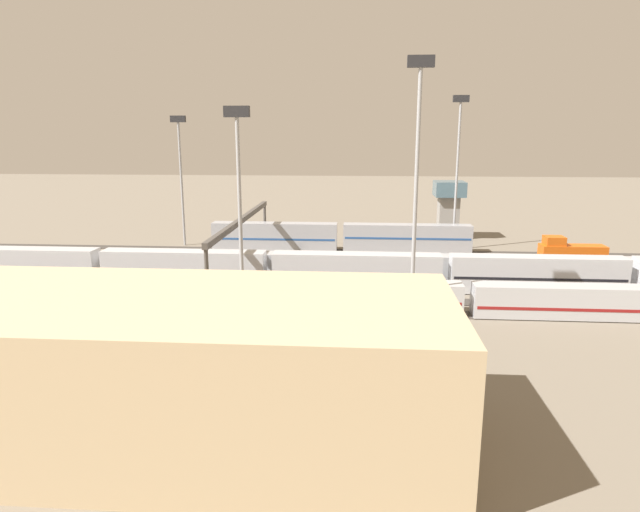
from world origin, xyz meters
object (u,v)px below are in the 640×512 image
(train_on_track_7, at_px, (364,297))
(control_tower, at_px, (449,205))
(train_on_track_5, at_px, (356,271))
(train_on_track_2, at_px, (570,255))
(train_on_track_0, at_px, (340,237))
(light_mast_2, at_px, (458,154))
(light_mast_0, at_px, (180,163))
(maintenance_shed, at_px, (147,369))
(train_on_track_4, at_px, (465,269))
(signal_gantry, at_px, (242,224))
(light_mast_3, at_px, (417,160))
(light_mast_1, at_px, (239,184))

(train_on_track_7, distance_m, control_tower, 52.14)
(train_on_track_5, bearing_deg, train_on_track_2, -156.28)
(train_on_track_0, xyz_separation_m, light_mast_2, (-20.90, -2.75, 14.99))
(light_mast_0, distance_m, maintenance_shed, 70.21)
(light_mast_0, bearing_deg, maintenance_shed, 106.09)
(train_on_track_4, bearing_deg, train_on_track_5, 17.61)
(train_on_track_5, bearing_deg, train_on_track_4, -162.39)
(signal_gantry, relative_size, maintenance_shed, 0.95)
(train_on_track_2, distance_m, light_mast_3, 42.57)
(train_on_track_4, relative_size, light_mast_3, 2.47)
(train_on_track_2, relative_size, light_mast_0, 0.41)
(train_on_track_2, relative_size, maintenance_shed, 0.24)
(train_on_track_0, height_order, light_mast_2, light_mast_2)
(train_on_track_7, relative_size, train_on_track_4, 1.68)
(train_on_track_7, height_order, light_mast_0, light_mast_0)
(train_on_track_7, xyz_separation_m, light_mast_2, (-16.69, -37.75, 15.60))
(light_mast_1, relative_size, light_mast_3, 0.83)
(light_mast_2, relative_size, light_mast_3, 0.96)
(light_mast_1, bearing_deg, signal_gantry, -77.96)
(light_mast_0, distance_m, signal_gantry, 27.36)
(light_mast_0, height_order, maintenance_shed, light_mast_0)
(train_on_track_5, distance_m, train_on_track_2, 37.29)
(train_on_track_5, bearing_deg, light_mast_3, 116.18)
(train_on_track_0, bearing_deg, train_on_track_7, 96.86)
(light_mast_1, distance_m, signal_gantry, 22.11)
(light_mast_2, bearing_deg, light_mast_0, -0.54)
(train_on_track_2, height_order, maintenance_shed, maintenance_shed)
(train_on_track_4, bearing_deg, light_mast_1, 31.55)
(train_on_track_5, xyz_separation_m, train_on_track_4, (-15.75, -5.00, -0.59))
(train_on_track_7, height_order, light_mast_2, light_mast_2)
(light_mast_0, xyz_separation_m, signal_gantry, (-15.96, 20.73, -8.03))
(train_on_track_5, height_order, light_mast_2, light_mast_2)
(train_on_track_0, height_order, train_on_track_2, same)
(train_on_track_4, distance_m, signal_gantry, 33.74)
(train_on_track_2, bearing_deg, train_on_track_4, 28.54)
(train_on_track_4, bearing_deg, light_mast_3, 62.42)
(maintenance_shed, bearing_deg, train_on_track_0, -99.82)
(control_tower, bearing_deg, light_mast_3, 76.97)
(train_on_track_5, distance_m, train_on_track_0, 25.20)
(train_on_track_4, distance_m, light_mast_2, 27.64)
(train_on_track_0, distance_m, light_mast_3, 42.15)
(train_on_track_7, height_order, maintenance_shed, maintenance_shed)
(train_on_track_0, relative_size, maintenance_shed, 1.12)
(train_on_track_5, height_order, light_mast_1, light_mast_1)
(train_on_track_0, height_order, light_mast_0, light_mast_0)
(light_mast_1, bearing_deg, train_on_track_2, -149.60)
(train_on_track_7, xyz_separation_m, maintenance_shed, (15.20, 28.46, 3.20))
(train_on_track_2, relative_size, light_mast_3, 0.35)
(light_mast_2, xyz_separation_m, signal_gantry, (35.17, 20.25, -9.87))
(light_mast_0, distance_m, light_mast_2, 51.16)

